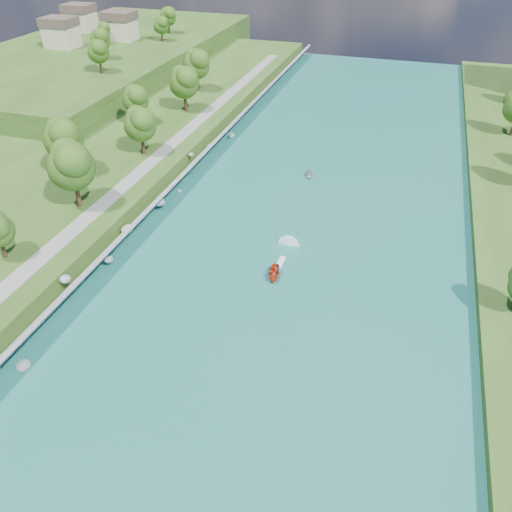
% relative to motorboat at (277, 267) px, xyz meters
% --- Properties ---
extents(ground, '(260.00, 260.00, 0.00)m').
position_rel_motorboat_xyz_m(ground, '(0.62, -10.70, -0.73)').
color(ground, '#2D5119').
rests_on(ground, ground).
extents(river_water, '(55.00, 240.00, 0.10)m').
position_rel_motorboat_xyz_m(river_water, '(0.62, 9.30, -0.68)').
color(river_water, '#1A6258').
rests_on(river_water, ground).
extents(berm_west, '(45.00, 240.00, 3.50)m').
position_rel_motorboat_xyz_m(berm_west, '(-49.38, 9.30, 1.02)').
color(berm_west, '#2D5119').
rests_on(berm_west, ground).
extents(ridge_west, '(60.00, 120.00, 9.00)m').
position_rel_motorboat_xyz_m(ridge_west, '(-81.88, 84.30, 3.77)').
color(ridge_west, '#2D5119').
rests_on(ridge_west, ground).
extents(riprap_bank, '(4.47, 236.00, 4.12)m').
position_rel_motorboat_xyz_m(riprap_bank, '(-25.23, 8.55, 1.07)').
color(riprap_bank, slate).
rests_on(riprap_bank, ground).
extents(riverside_path, '(3.00, 200.00, 0.10)m').
position_rel_motorboat_xyz_m(riverside_path, '(-31.88, 9.30, 2.82)').
color(riverside_path, gray).
rests_on(riverside_path, berm_west).
extents(ridge_houses, '(29.50, 29.50, 8.40)m').
position_rel_motorboat_xyz_m(ridge_houses, '(-88.05, 89.30, 12.58)').
color(ridge_houses, beige).
rests_on(ridge_houses, ridge_west).
extents(trees_west, '(17.73, 148.00, 13.58)m').
position_rel_motorboat_xyz_m(trees_west, '(-40.42, 1.42, 8.75)').
color(trees_west, '#2D5516').
rests_on(trees_west, berm_west).
extents(trees_ridge, '(21.62, 54.18, 9.71)m').
position_rel_motorboat_xyz_m(trees_ridge, '(-67.92, 80.45, 12.89)').
color(trees_ridge, '#2D5516').
rests_on(trees_ridge, ridge_west).
extents(motorboat, '(3.60, 18.77, 2.11)m').
position_rel_motorboat_xyz_m(motorboat, '(0.00, 0.00, 0.00)').
color(motorboat, red).
rests_on(motorboat, river_water).
extents(raft, '(2.71, 3.52, 1.49)m').
position_rel_motorboat_xyz_m(raft, '(-2.42, 32.12, -0.26)').
color(raft, '#93969B').
rests_on(raft, river_water).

